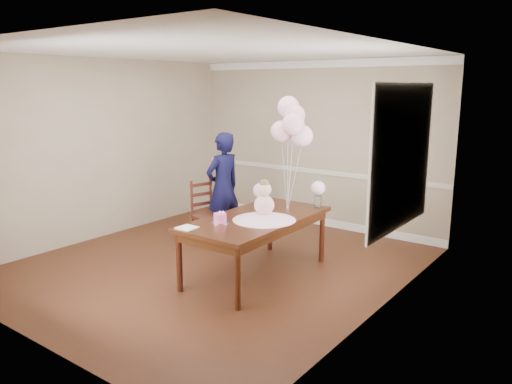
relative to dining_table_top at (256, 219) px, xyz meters
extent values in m
cube|color=#34180D|center=(-0.64, -0.03, -0.72)|extent=(4.50, 5.00, 0.00)
cube|color=white|center=(-0.64, -0.03, 1.98)|extent=(4.50, 5.00, 0.02)
cube|color=tan|center=(-0.64, 2.47, 0.63)|extent=(4.50, 0.02, 2.70)
cube|color=tan|center=(-0.64, -2.53, 0.63)|extent=(4.50, 0.02, 2.70)
cube|color=tan|center=(-2.89, -0.03, 0.63)|extent=(0.02, 5.00, 2.70)
cube|color=tan|center=(1.61, -0.03, 0.63)|extent=(0.02, 5.00, 2.70)
cube|color=silver|center=(-0.64, 2.46, 0.18)|extent=(4.50, 0.02, 0.07)
cube|color=white|center=(-0.64, 2.46, 1.91)|extent=(4.50, 0.02, 0.12)
cube|color=white|center=(-0.64, 2.46, -0.66)|extent=(4.50, 0.02, 0.12)
cube|color=white|center=(1.58, 0.47, 0.83)|extent=(0.02, 1.66, 1.56)
cube|color=silver|center=(1.57, 0.47, 0.83)|extent=(0.01, 1.50, 1.40)
cube|color=black|center=(0.00, 0.00, 0.00)|extent=(1.03, 2.00, 0.05)
cube|color=black|center=(0.00, 0.00, -0.07)|extent=(0.93, 1.90, 0.10)
cylinder|color=black|center=(-0.40, -0.92, -0.37)|extent=(0.07, 0.07, 0.69)
cylinder|color=black|center=(0.43, -0.90, -0.37)|extent=(0.07, 0.07, 0.69)
cylinder|color=black|center=(-0.43, 0.90, -0.37)|extent=(0.07, 0.07, 0.69)
cylinder|color=black|center=(0.40, 0.92, -0.37)|extent=(0.07, 0.07, 0.69)
cone|color=#F1B2DA|center=(0.15, -0.05, 0.07)|extent=(0.77, 0.77, 0.10)
sphere|color=#F89DC6|center=(0.15, -0.05, 0.20)|extent=(0.24, 0.24, 0.24)
sphere|color=beige|center=(0.15, -0.05, 0.39)|extent=(0.17, 0.17, 0.17)
sphere|color=brown|center=(0.15, -0.05, 0.45)|extent=(0.12, 0.12, 0.12)
cylinder|color=silver|center=(-0.19, -0.45, 0.03)|extent=(0.22, 0.22, 0.01)
cylinder|color=#DE468B|center=(-0.19, -0.45, 0.08)|extent=(0.15, 0.15, 0.10)
sphere|color=white|center=(-0.19, -0.45, 0.15)|extent=(0.03, 0.03, 0.03)
sphere|color=white|center=(-0.16, -0.43, 0.15)|extent=(0.03, 0.03, 0.03)
cylinder|color=white|center=(-0.15, 0.29, 0.10)|extent=(0.10, 0.10, 0.16)
sphere|color=beige|center=(-0.15, 0.29, 0.28)|extent=(0.19, 0.19, 0.19)
cylinder|color=silver|center=(0.36, 0.85, 0.10)|extent=(0.10, 0.10, 0.16)
sphere|color=silver|center=(0.36, 0.85, 0.28)|extent=(0.19, 0.19, 0.19)
cube|color=white|center=(-0.33, -0.85, 0.03)|extent=(0.20, 0.20, 0.01)
cylinder|color=silver|center=(0.09, 0.55, 0.03)|extent=(0.04, 0.04, 0.02)
sphere|color=#FFB4CB|center=(-0.01, 0.54, 1.01)|extent=(0.28, 0.28, 0.28)
sphere|color=#FFB4C7|center=(0.19, 0.50, 1.11)|extent=(0.28, 0.28, 0.28)
sphere|color=#EDA8BF|center=(0.11, 0.65, 1.21)|extent=(0.28, 0.28, 0.28)
sphere|color=#FFB4D3|center=(0.01, 0.66, 1.31)|extent=(0.28, 0.28, 0.28)
sphere|color=#FFB4DC|center=(0.24, 0.63, 0.96)|extent=(0.28, 0.28, 0.28)
cylinder|color=silver|center=(0.04, 0.55, 0.45)|extent=(0.09, 0.01, 0.83)
cylinder|color=silver|center=(0.14, 0.52, 0.50)|extent=(0.10, 0.05, 0.92)
cylinder|color=silver|center=(0.10, 0.60, 0.55)|extent=(0.02, 0.09, 1.03)
cylinder|color=white|center=(0.05, 0.60, 0.60)|extent=(0.08, 0.10, 1.12)
cylinder|color=white|center=(0.16, 0.59, 0.43)|extent=(0.14, 0.07, 0.77)
cube|color=#38160F|center=(-1.31, 0.59, -0.30)|extent=(0.49, 0.49, 0.05)
cylinder|color=#35160E|center=(-1.51, 0.47, -0.52)|extent=(0.04, 0.04, 0.40)
cylinder|color=#3A170F|center=(-1.19, 0.39, -0.52)|extent=(0.04, 0.04, 0.40)
cylinder|color=#351E0E|center=(-1.43, 0.79, -0.52)|extent=(0.04, 0.04, 0.40)
cylinder|color=#381D0F|center=(-1.11, 0.71, -0.52)|extent=(0.04, 0.04, 0.40)
cylinder|color=#3C1510|center=(-1.53, 0.47, -0.04)|extent=(0.04, 0.04, 0.52)
cylinder|color=#3C1710|center=(-1.45, 0.79, -0.04)|extent=(0.04, 0.04, 0.52)
cube|color=#38120F|center=(-1.49, 0.63, -0.15)|extent=(0.12, 0.36, 0.05)
cube|color=#3A140F|center=(-1.49, 0.63, 0.00)|extent=(0.12, 0.36, 0.05)
cube|color=#3A150F|center=(-1.49, 0.63, 0.15)|extent=(0.12, 0.36, 0.05)
imported|color=black|center=(-1.25, 0.85, 0.10)|extent=(0.49, 0.65, 1.63)
camera|label=1|loc=(3.47, -4.67, 1.58)|focal=35.00mm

